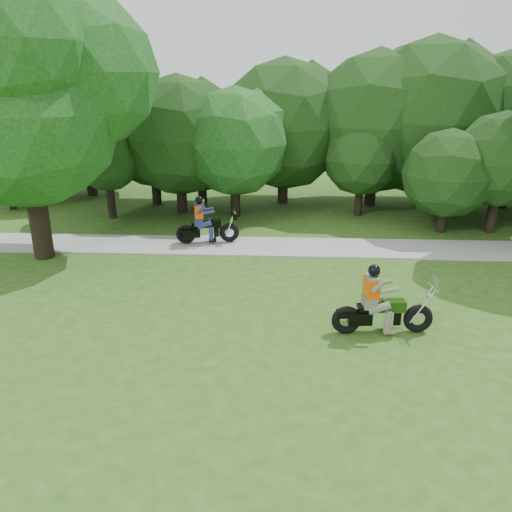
{
  "coord_description": "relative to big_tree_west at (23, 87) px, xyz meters",
  "views": [
    {
      "loc": [
        -2.06,
        -9.83,
        6.04
      ],
      "look_at": [
        -2.76,
        3.28,
        1.33
      ],
      "focal_mm": 35.0,
      "sensor_mm": 36.0,
      "label": 1
    }
  ],
  "objects": [
    {
      "name": "big_tree_west",
      "position": [
        0.0,
        0.0,
        0.0
      ],
      "size": [
        8.64,
        6.56,
        9.96
      ],
      "color": "black",
      "rests_on": "ground"
    },
    {
      "name": "tree_line",
      "position": [
        11.86,
        7.8,
        -2.05
      ],
      "size": [
        38.99,
        11.41,
        7.95
      ],
      "color": "black",
      "rests_on": "ground"
    },
    {
      "name": "chopper_motorcycle",
      "position": [
        10.89,
        -5.39,
        -5.08
      ],
      "size": [
        2.56,
        0.74,
        1.83
      ],
      "rotation": [
        0.0,
        0.0,
        0.09
      ],
      "color": "black",
      "rests_on": "ground"
    },
    {
      "name": "touring_motorcycle",
      "position": [
        5.51,
        1.38,
        -5.03
      ],
      "size": [
        2.4,
        1.02,
        1.84
      ],
      "rotation": [
        0.0,
        0.0,
        0.19
      ],
      "color": "black",
      "rests_on": "walkway"
    },
    {
      "name": "walkway",
      "position": [
        10.54,
        1.15,
        -5.73
      ],
      "size": [
        60.0,
        2.2,
        0.06
      ],
      "primitive_type": "cube",
      "color": "gray",
      "rests_on": "ground"
    },
    {
      "name": "ground",
      "position": [
        10.54,
        -6.85,
        -5.76
      ],
      "size": [
        100.0,
        100.0,
        0.0
      ],
      "primitive_type": "plane",
      "color": "#2B5016",
      "rests_on": "ground"
    }
  ]
}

